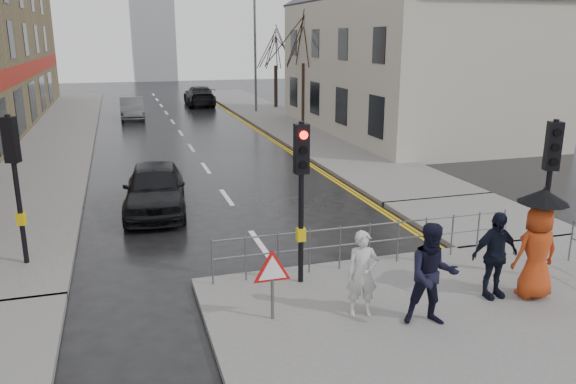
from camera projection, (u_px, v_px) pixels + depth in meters
ground at (294, 292)px, 11.67m from camera, size 120.00×120.00×0.00m
near_pavement at (531, 355)px, 9.26m from camera, size 10.00×9.00×0.14m
left_pavement at (58, 132)px, 31.06m from camera, size 4.00×44.00×0.14m
right_pavement at (274, 118)px, 36.53m from camera, size 4.00×40.00×0.14m
pavement_bridge_right at (477, 218)px, 16.24m from camera, size 4.00×4.20×0.14m
building_right_cream at (406, 44)px, 30.35m from camera, size 9.00×16.40×10.10m
church_tower at (151, 3)px, 66.89m from camera, size 5.00×5.00×18.00m
traffic_signal_near_left at (301, 175)px, 11.26m from camera, size 0.28×0.27×3.40m
traffic_signal_near_right at (550, 172)px, 11.54m from camera, size 0.34×0.33×3.40m
traffic_signal_far_left at (14, 164)px, 12.26m from camera, size 0.34×0.33×3.40m
guard_railing_front at (370, 235)px, 12.54m from camera, size 7.14×0.04×1.00m
warning_sign at (272, 273)px, 10.06m from camera, size 0.80×0.07×1.35m
street_lamp at (252, 44)px, 37.87m from camera, size 1.83×0.25×8.00m
tree_near at (304, 37)px, 32.69m from camera, size 2.40×2.40×6.58m
tree_far at (276, 47)px, 40.40m from camera, size 2.40×2.40×5.64m
pedestrian_a at (362, 274)px, 10.27m from camera, size 0.66×0.50×1.62m
pedestrian_b at (432, 275)px, 9.89m from camera, size 1.08×0.95×1.89m
pedestrian_with_umbrella at (538, 241)px, 10.89m from camera, size 0.96×0.96×2.22m
pedestrian_d at (495, 255)px, 10.97m from camera, size 1.04×0.46×1.75m
car_parked at (155, 188)px, 16.87m from camera, size 2.17×4.53×1.49m
car_mid at (132, 108)px, 36.26m from camera, size 1.49×4.20×1.38m
car_far at (199, 96)px, 43.34m from camera, size 2.29×5.27×1.51m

